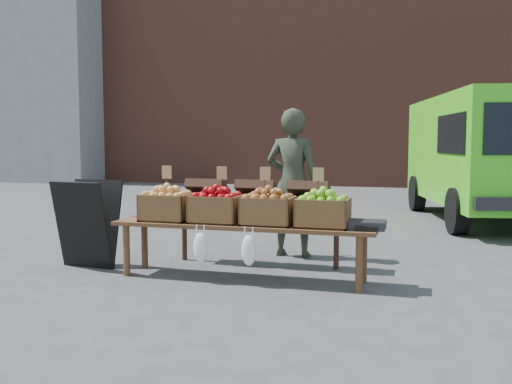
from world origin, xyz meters
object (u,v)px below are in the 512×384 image
(crate_red_apples, at_px, (268,211))
(crate_green_apples, at_px, (323,213))
(chalkboard_sign, at_px, (88,223))
(crate_golden_apples, at_px, (167,207))
(crate_russet_pears, at_px, (216,209))
(weighing_scale, at_px, (367,225))
(vendor, at_px, (293,183))
(display_bench, at_px, (242,251))
(delivery_van, at_px, (492,160))
(back_table, at_px, (257,219))

(crate_red_apples, height_order, crate_green_apples, same)
(chalkboard_sign, xyz_separation_m, crate_golden_apples, (0.99, -0.05, 0.22))
(crate_russet_pears, relative_size, crate_red_apples, 1.00)
(crate_russet_pears, bearing_deg, crate_red_apples, 0.00)
(crate_golden_apples, relative_size, weighing_scale, 1.47)
(crate_golden_apples, relative_size, crate_russet_pears, 1.00)
(vendor, distance_m, crate_green_apples, 1.46)
(crate_golden_apples, bearing_deg, display_bench, 0.00)
(vendor, height_order, crate_green_apples, vendor)
(chalkboard_sign, bearing_deg, display_bench, 3.43)
(vendor, height_order, crate_russet_pears, vendor)
(crate_russet_pears, bearing_deg, crate_golden_apples, 180.00)
(crate_golden_apples, height_order, crate_green_apples, same)
(delivery_van, bearing_deg, crate_russet_pears, -132.66)
(crate_russet_pears, bearing_deg, delivery_van, 59.21)
(vendor, xyz_separation_m, crate_golden_apples, (-1.05, -1.31, -0.19))
(vendor, relative_size, chalkboard_sign, 1.83)
(chalkboard_sign, bearing_deg, back_table, 25.75)
(chalkboard_sign, bearing_deg, crate_russet_pears, 3.13)
(crate_red_apples, bearing_deg, weighing_scale, 0.00)
(vendor, relative_size, crate_russet_pears, 3.60)
(back_table, xyz_separation_m, crate_green_apples, (0.87, -0.72, 0.19))
(vendor, distance_m, weighing_scale, 1.69)
(back_table, bearing_deg, crate_russet_pears, -107.49)
(chalkboard_sign, xyz_separation_m, crate_russet_pears, (1.54, -0.05, 0.22))
(back_table, bearing_deg, crate_green_apples, -39.51)
(display_bench, bearing_deg, crate_green_apples, 0.00)
(crate_red_apples, relative_size, weighing_scale, 1.47)
(delivery_van, relative_size, display_bench, 1.80)
(display_bench, height_order, crate_green_apples, crate_green_apples)
(vendor, bearing_deg, weighing_scale, 132.75)
(crate_golden_apples, relative_size, crate_green_apples, 1.00)
(back_table, height_order, display_bench, back_table)
(crate_red_apples, bearing_deg, crate_green_apples, 0.00)
(delivery_van, bearing_deg, chalkboard_sign, -143.74)
(display_bench, height_order, crate_golden_apples, crate_golden_apples)
(vendor, bearing_deg, chalkboard_sign, 36.39)
(crate_green_apples, bearing_deg, back_table, 140.49)
(back_table, bearing_deg, vendor, 65.29)
(vendor, relative_size, weighing_scale, 5.29)
(vendor, xyz_separation_m, back_table, (-0.27, -0.59, -0.38))
(back_table, relative_size, weighing_scale, 6.18)
(delivery_van, relative_size, weighing_scale, 14.32)
(chalkboard_sign, bearing_deg, delivery_van, 53.28)
(delivery_van, distance_m, crate_russet_pears, 6.18)
(display_bench, xyz_separation_m, crate_golden_apples, (-0.82, 0.00, 0.42))
(display_bench, bearing_deg, back_table, 93.82)
(back_table, height_order, crate_red_apples, back_table)
(back_table, distance_m, display_bench, 0.76)
(delivery_van, bearing_deg, crate_golden_apples, -136.85)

